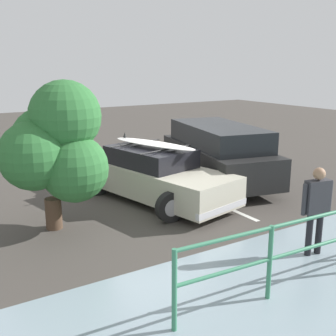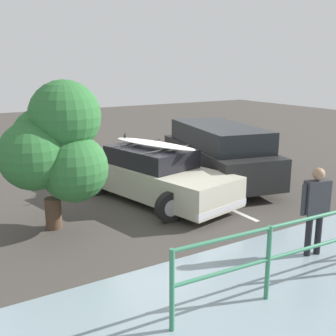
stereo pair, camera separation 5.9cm
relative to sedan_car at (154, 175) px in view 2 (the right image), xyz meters
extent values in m
cube|color=#423D38|center=(-0.22, -0.27, -0.65)|extent=(44.00, 44.00, 0.02)
cube|color=silver|center=(-1.16, 0.04, -0.64)|extent=(0.12, 4.98, 0.00)
cube|color=#B7B29E|center=(-0.01, 0.04, -0.11)|extent=(2.46, 4.60, 0.68)
cube|color=black|center=(0.03, -0.13, 0.45)|extent=(1.80, 2.34, 0.44)
cube|color=silver|center=(-0.46, 2.13, -0.34)|extent=(1.59, 0.44, 0.14)
cube|color=silver|center=(0.45, -2.06, -0.34)|extent=(1.59, 0.44, 0.14)
cylinder|color=black|center=(-1.08, 1.19, -0.30)|extent=(0.67, 0.18, 0.67)
cylinder|color=#99999E|center=(-1.08, 1.19, -0.30)|extent=(0.37, 0.19, 0.37)
cylinder|color=black|center=(0.50, 1.53, -0.30)|extent=(0.67, 0.18, 0.67)
cylinder|color=#99999E|center=(0.50, 1.53, -0.30)|extent=(0.37, 0.19, 0.37)
cylinder|color=black|center=(-0.51, -1.46, -0.30)|extent=(0.67, 0.18, 0.67)
cylinder|color=#99999E|center=(-0.51, -1.46, -0.30)|extent=(0.37, 0.19, 0.37)
cylinder|color=black|center=(1.07, -1.12, -0.30)|extent=(0.67, 0.18, 0.67)
cylinder|color=#99999E|center=(1.07, -1.12, -0.30)|extent=(0.37, 0.19, 0.37)
cylinder|color=black|center=(-0.09, 0.43, 0.71)|extent=(1.63, 0.38, 0.03)
cylinder|color=black|center=(0.15, -0.70, 0.71)|extent=(1.63, 0.38, 0.03)
ellipsoid|color=white|center=(-0.04, -0.09, 0.77)|extent=(1.32, 2.60, 0.09)
cone|color=black|center=(0.27, -1.06, 0.89)|extent=(0.10, 0.10, 0.14)
cube|color=black|center=(-2.30, -0.36, 0.04)|extent=(2.66, 4.67, 0.83)
cube|color=black|center=(-2.30, -0.36, 0.74)|extent=(2.32, 3.69, 0.58)
cylinder|color=black|center=(-2.80, -2.60, 0.14)|extent=(0.75, 0.33, 0.73)
cylinder|color=black|center=(-2.90, 1.12, -0.23)|extent=(0.81, 0.22, 0.81)
cylinder|color=#99999E|center=(-2.90, 1.12, -0.23)|extent=(0.45, 0.23, 0.45)
cylinder|color=black|center=(-1.14, 0.74, -0.23)|extent=(0.81, 0.22, 0.81)
cylinder|color=#99999E|center=(-1.14, 0.74, -0.23)|extent=(0.45, 0.23, 0.45)
cylinder|color=black|center=(-3.47, -1.45, -0.23)|extent=(0.81, 0.22, 0.81)
cylinder|color=#99999E|center=(-3.47, -1.45, -0.23)|extent=(0.45, 0.23, 0.45)
cylinder|color=black|center=(-1.71, -1.84, -0.23)|extent=(0.81, 0.22, 0.81)
cylinder|color=#99999E|center=(-1.71, -1.84, -0.23)|extent=(0.45, 0.23, 0.45)
cylinder|color=black|center=(-0.94, 4.26, -0.25)|extent=(0.12, 0.12, 0.79)
cylinder|color=black|center=(-0.73, 4.22, -0.25)|extent=(0.12, 0.12, 0.79)
cube|color=#333338|center=(-0.84, 4.24, 0.45)|extent=(0.49, 0.27, 0.59)
sphere|color=#9E7556|center=(-0.84, 4.24, 0.86)|extent=(0.21, 0.21, 0.21)
cylinder|color=#333338|center=(-1.10, 4.29, 0.42)|extent=(0.08, 0.08, 0.56)
cylinder|color=#333338|center=(-0.57, 4.19, 0.42)|extent=(0.08, 0.08, 0.56)
cylinder|color=#387F5B|center=(0.92, 4.89, -0.07)|extent=(0.07, 0.07, 1.13)
cylinder|color=#387F5B|center=(2.49, 4.81, -0.07)|extent=(0.07, 0.07, 1.13)
cylinder|color=#4C3828|center=(2.74, 0.57, -0.32)|extent=(0.34, 0.34, 0.65)
sphere|color=#2D6B33|center=(3.07, 0.62, 0.96)|extent=(1.38, 1.38, 1.38)
sphere|color=#2D6B33|center=(2.77, 0.34, 1.22)|extent=(1.29, 1.29, 1.29)
sphere|color=#2D6B33|center=(2.35, 0.87, 0.66)|extent=(1.37, 1.37, 1.37)
sphere|color=#2D6B33|center=(2.39, 0.62, 1.68)|extent=(1.44, 1.44, 1.44)
camera|label=1|loc=(5.07, 8.81, 2.69)|focal=45.00mm
camera|label=2|loc=(5.02, 8.84, 2.69)|focal=45.00mm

